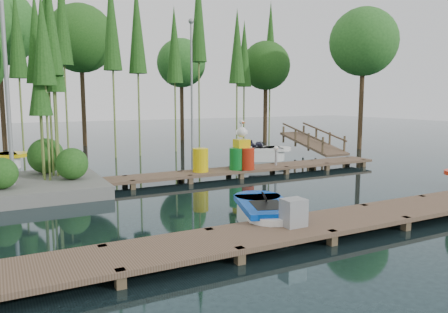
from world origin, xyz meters
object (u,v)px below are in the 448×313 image
utility_cabinet (294,212)px  yellow_barrel (200,160)px  boat_blue (265,215)px  drum_cluster (243,155)px

utility_cabinet → yellow_barrel: yellow_barrel is taller
boat_blue → yellow_barrel: bearing=98.6°
boat_blue → yellow_barrel: (1.03, 5.81, 0.48)m
boat_blue → utility_cabinet: bearing=-74.9°
boat_blue → drum_cluster: 6.30m
utility_cabinet → drum_cluster: bearing=68.0°
boat_blue → yellow_barrel: size_ratio=3.26×
boat_blue → utility_cabinet: 1.24m
boat_blue → drum_cluster: size_ratio=1.51×
yellow_barrel → drum_cluster: drum_cluster is taller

